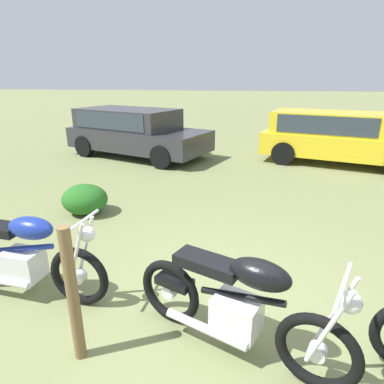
{
  "coord_description": "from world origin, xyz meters",
  "views": [
    {
      "loc": [
        0.14,
        -2.65,
        2.34
      ],
      "look_at": [
        -0.66,
        2.1,
        0.65
      ],
      "focal_mm": 30.73,
      "sensor_mm": 36.0,
      "label": 1
    }
  ],
  "objects_px": {
    "shrub_low": "(85,199)",
    "car_yellow": "(334,134)",
    "motorcycle_black": "(237,304)",
    "car_charcoal": "(133,129)",
    "fence_post_wooden": "(73,296)",
    "motorcycle_blue": "(22,256)"
  },
  "relations": [
    {
      "from": "motorcycle_blue",
      "to": "motorcycle_black",
      "type": "bearing_deg",
      "value": -5.04
    },
    {
      "from": "motorcycle_blue",
      "to": "shrub_low",
      "type": "xyz_separation_m",
      "value": [
        -0.45,
        2.3,
        -0.22
      ]
    },
    {
      "from": "fence_post_wooden",
      "to": "shrub_low",
      "type": "height_order",
      "value": "fence_post_wooden"
    },
    {
      "from": "motorcycle_blue",
      "to": "car_yellow",
      "type": "relative_size",
      "value": 0.47
    },
    {
      "from": "car_yellow",
      "to": "fence_post_wooden",
      "type": "height_order",
      "value": "car_yellow"
    },
    {
      "from": "shrub_low",
      "to": "car_yellow",
      "type": "bearing_deg",
      "value": 41.76
    },
    {
      "from": "motorcycle_blue",
      "to": "fence_post_wooden",
      "type": "relative_size",
      "value": 1.67
    },
    {
      "from": "motorcycle_blue",
      "to": "fence_post_wooden",
      "type": "xyz_separation_m",
      "value": [
        1.01,
        -0.73,
        0.14
      ]
    },
    {
      "from": "motorcycle_blue",
      "to": "car_yellow",
      "type": "xyz_separation_m",
      "value": [
        4.76,
        6.95,
        0.35
      ]
    },
    {
      "from": "motorcycle_black",
      "to": "car_charcoal",
      "type": "relative_size",
      "value": 0.42
    },
    {
      "from": "motorcycle_blue",
      "to": "car_yellow",
      "type": "bearing_deg",
      "value": 60.9
    },
    {
      "from": "motorcycle_blue",
      "to": "shrub_low",
      "type": "height_order",
      "value": "motorcycle_blue"
    },
    {
      "from": "motorcycle_blue",
      "to": "fence_post_wooden",
      "type": "height_order",
      "value": "fence_post_wooden"
    },
    {
      "from": "motorcycle_blue",
      "to": "car_charcoal",
      "type": "height_order",
      "value": "car_charcoal"
    },
    {
      "from": "car_charcoal",
      "to": "shrub_low",
      "type": "xyz_separation_m",
      "value": [
        0.66,
        -4.61,
        -0.57
      ]
    },
    {
      "from": "motorcycle_black",
      "to": "car_charcoal",
      "type": "distance_m",
      "value": 8.13
    },
    {
      "from": "motorcycle_black",
      "to": "fence_post_wooden",
      "type": "height_order",
      "value": "fence_post_wooden"
    },
    {
      "from": "car_charcoal",
      "to": "fence_post_wooden",
      "type": "xyz_separation_m",
      "value": [
        2.12,
        -7.64,
        -0.21
      ]
    },
    {
      "from": "fence_post_wooden",
      "to": "shrub_low",
      "type": "relative_size",
      "value": 1.54
    },
    {
      "from": "motorcycle_black",
      "to": "car_charcoal",
      "type": "xyz_separation_m",
      "value": [
        -3.46,
        7.35,
        0.35
      ]
    },
    {
      "from": "motorcycle_black",
      "to": "fence_post_wooden",
      "type": "xyz_separation_m",
      "value": [
        -1.35,
        -0.3,
        0.14
      ]
    },
    {
      "from": "car_charcoal",
      "to": "car_yellow",
      "type": "bearing_deg",
      "value": 20.88
    }
  ]
}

